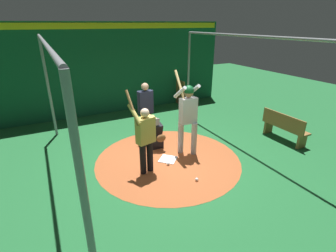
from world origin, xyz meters
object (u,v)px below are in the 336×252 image
umpire (146,109)px  visitor (145,137)px  bench (284,127)px  home_plate (168,159)px  catcher (155,136)px  baseball_1 (197,179)px  baseball_0 (168,164)px  batter (188,113)px  bat_rack (179,92)px

umpire → visitor: size_ratio=0.88×
bench → home_plate: bearing=-98.2°
home_plate → catcher: (-0.80, -0.00, 0.35)m
home_plate → umpire: umpire is taller
visitor → baseball_1: (0.89, 0.85, -0.88)m
catcher → home_plate: bearing=0.2°
home_plate → bench: (0.53, 3.63, 0.42)m
home_plate → visitor: 1.18m
umpire → baseball_0: 1.93m
batter → baseball_1: size_ratio=29.82×
bat_rack → bench: 4.85m
bench → umpire: bearing=-118.4°
bat_rack → baseball_0: bat_rack is taller
bat_rack → batter: bearing=-26.5°
home_plate → bat_rack: bat_rack is taller
bat_rack → baseball_1: bearing=-25.3°
home_plate → visitor: bearing=-69.8°
visitor → baseball_0: 1.06m
umpire → bat_rack: size_ratio=1.64×
umpire → bench: 4.17m
home_plate → bench: size_ratio=0.29×
catcher → baseball_1: (1.94, 0.14, -0.31)m
batter → visitor: bearing=-74.7°
batter → bench: (0.63, 3.00, -0.73)m
home_plate → visitor: size_ratio=0.21×
umpire → baseball_0: size_ratio=23.47×
baseball_1 → batter: bearing=158.7°
batter → home_plate: bearing=-80.5°
baseball_0 → visitor: bearing=-88.4°
bat_rack → visitor: bearing=-37.1°
batter → catcher: (-0.69, -0.63, -0.80)m
catcher → baseball_0: 1.09m
bench → visitor: bearing=-93.5°
batter → bat_rack: 4.66m
catcher → bat_rack: bearing=141.9°
bat_rack → baseball_0: (4.48, -2.81, -0.45)m
umpire → baseball_1: bearing=3.2°
umpire → baseball_0: bearing=-4.1°
umpire → bench: umpire is taller
umpire → catcher: bearing=0.1°
umpire → visitor: visitor is taller
baseball_1 → visitor: bearing=-136.1°
home_plate → baseball_0: 0.28m
visitor → baseball_1: visitor is taller
batter → umpire: batter is taller
visitor → baseball_1: size_ratio=26.66×
batter → bat_rack: bearing=153.5°
baseball_1 → bench: bearing=100.1°
batter → baseball_1: 1.75m
bat_rack → baseball_1: (5.38, -2.55, -0.45)m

